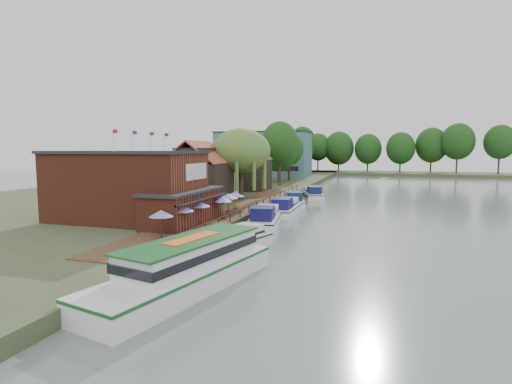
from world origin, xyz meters
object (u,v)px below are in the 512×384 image
(cruiser_4, at_px, (313,192))
(umbrella_3, at_px, (223,208))
(willow, at_px, (241,164))
(cruiser_0, at_px, (233,237))
(hotel_block, at_px, (263,154))
(swan, at_px, (230,261))
(umbrella_1, at_px, (182,218))
(cruiser_1, at_px, (265,215))
(cottage_b, at_px, (208,169))
(umbrella_4, at_px, (228,204))
(pub, at_px, (143,186))
(cottage_a, at_px, (198,172))
(cruiser_3, at_px, (294,198))
(umbrella_5, at_px, (235,202))
(umbrella_0, at_px, (161,224))
(cruiser_2, at_px, (285,206))
(umbrella_2, at_px, (198,213))
(tour_boat, at_px, (185,265))
(cottage_c, at_px, (249,167))

(cruiser_4, bearing_deg, umbrella_3, -117.30)
(willow, xyz_separation_m, cruiser_0, (8.04, -24.67, -5.09))
(hotel_block, height_order, swan, hotel_block)
(umbrella_1, relative_size, cruiser_1, 0.24)
(cottage_b, bearing_deg, umbrella_4, -59.93)
(pub, xyz_separation_m, cottage_a, (-1.00, 15.00, 0.60))
(cruiser_0, relative_size, cruiser_3, 1.00)
(cottage_b, distance_m, umbrella_4, 21.84)
(pub, relative_size, cottage_b, 2.08)
(swan, bearing_deg, hotel_block, 104.63)
(willow, relative_size, umbrella_5, 4.39)
(swan, bearing_deg, cottage_a, 120.35)
(cruiser_0, relative_size, cruiser_1, 0.93)
(umbrella_0, bearing_deg, umbrella_1, 86.04)
(cruiser_2, xyz_separation_m, swan, (1.25, -22.94, -0.97))
(umbrella_2, height_order, umbrella_4, same)
(swan, bearing_deg, cruiser_2, 93.12)
(umbrella_4, bearing_deg, cruiser_2, 60.43)
(umbrella_0, xyz_separation_m, tour_boat, (6.02, -7.48, -0.74))
(umbrella_5, bearing_deg, cruiser_0, -70.32)
(cottage_a, bearing_deg, cruiser_3, 35.71)
(pub, xyz_separation_m, cottage_b, (-4.00, 25.00, 0.60))
(umbrella_1, height_order, cruiser_1, umbrella_1)
(cruiser_2, bearing_deg, umbrella_2, -109.58)
(cruiser_4, height_order, swan, cruiser_4)
(cruiser_2, distance_m, swan, 22.99)
(cruiser_0, bearing_deg, cruiser_1, 110.12)
(cruiser_1, height_order, swan, cruiser_1)
(cottage_c, height_order, tour_boat, cottage_c)
(cruiser_1, xyz_separation_m, cruiser_2, (0.31, 8.29, -0.04))
(umbrella_0, xyz_separation_m, swan, (6.64, -1.66, -2.07))
(umbrella_4, height_order, cruiser_4, umbrella_4)
(swan, bearing_deg, umbrella_3, 114.42)
(umbrella_2, bearing_deg, cottage_a, 115.55)
(umbrella_0, distance_m, cruiser_1, 13.98)
(umbrella_0, relative_size, swan, 5.40)
(umbrella_0, bearing_deg, cruiser_4, 81.65)
(willow, height_order, umbrella_4, willow)
(pub, xyz_separation_m, cottage_c, (0.00, 34.00, 0.60))
(cottage_c, relative_size, umbrella_0, 3.58)
(cottage_b, bearing_deg, cruiser_4, 26.99)
(cruiser_4, bearing_deg, tour_boat, -108.23)
(umbrella_5, xyz_separation_m, cruiser_0, (4.64, -12.98, -1.16))
(cottage_c, bearing_deg, hotel_block, 102.20)
(hotel_block, distance_m, tour_boat, 87.80)
(umbrella_2, xyz_separation_m, tour_boat, (5.67, -13.71, -0.74))
(cottage_b, bearing_deg, cottage_c, 66.04)
(umbrella_2, height_order, umbrella_5, same)
(umbrella_4, distance_m, tour_boat, 21.23)
(cruiser_4, bearing_deg, umbrella_1, -117.13)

